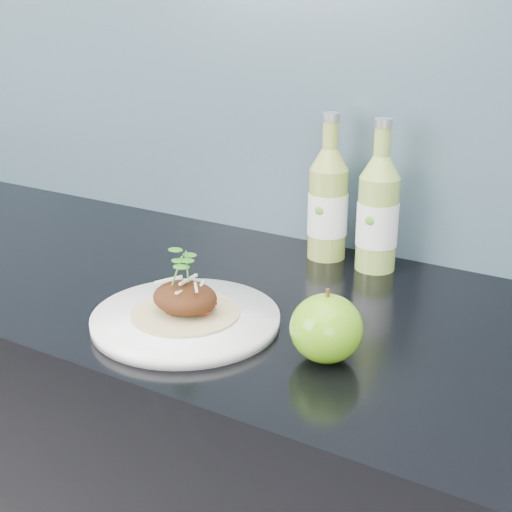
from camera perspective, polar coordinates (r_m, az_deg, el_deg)
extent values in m
cube|color=#729AB3|center=(1.24, 10.11, 15.80)|extent=(4.00, 0.02, 0.70)
cylinder|color=white|center=(1.02, -5.64, -5.05)|extent=(0.32, 0.32, 0.02)
cylinder|color=tan|center=(1.01, -5.66, -4.54)|extent=(0.15, 0.15, 0.00)
ellipsoid|color=#4A230D|center=(1.00, -5.70, -3.34)|extent=(0.09, 0.08, 0.04)
ellipsoid|color=#619410|center=(0.91, 5.65, -5.78)|extent=(0.12, 0.12, 0.09)
cylinder|color=#472D14|center=(0.89, 5.75, -3.06)|extent=(0.01, 0.00, 0.01)
cylinder|color=#93A645|center=(1.25, 5.74, 3.36)|extent=(0.08, 0.08, 0.16)
cone|color=#93A645|center=(1.22, 5.91, 7.72)|extent=(0.07, 0.07, 0.04)
cylinder|color=#93A645|center=(1.22, 5.98, 9.60)|extent=(0.03, 0.03, 0.05)
cylinder|color=silver|center=(1.21, 6.03, 11.01)|extent=(0.03, 0.03, 0.01)
cylinder|color=white|center=(1.25, 5.75, 3.39)|extent=(0.09, 0.09, 0.07)
ellipsoid|color=#59A533|center=(1.21, 5.05, 3.64)|extent=(0.02, 0.00, 0.02)
cylinder|color=#8FB24A|center=(1.21, 9.67, 2.54)|extent=(0.08, 0.08, 0.16)
cone|color=#8FB24A|center=(1.18, 9.95, 7.04)|extent=(0.07, 0.07, 0.04)
cylinder|color=#8FB24A|center=(1.17, 10.07, 8.99)|extent=(0.03, 0.03, 0.05)
cylinder|color=silver|center=(1.17, 10.16, 10.44)|extent=(0.03, 0.03, 0.01)
cylinder|color=white|center=(1.21, 9.67, 2.56)|extent=(0.08, 0.08, 0.07)
ellipsoid|color=#59A533|center=(1.17, 9.07, 2.81)|extent=(0.02, 0.00, 0.02)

